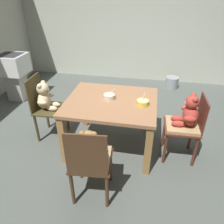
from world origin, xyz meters
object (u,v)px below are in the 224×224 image
Objects in this scene: porridge_bowl_yellow_near_right at (143,102)px; dining_table at (111,109)px; porridge_bowl_cream_center at (109,96)px; metal_pail at (172,82)px; teddy_chair_near_right at (187,119)px; teddy_chair_near_front at (90,155)px; sink_basin at (13,71)px; teddy_chair_near_left at (45,101)px.

dining_table is at bearing 174.29° from porridge_bowl_yellow_near_right.
porridge_bowl_cream_center is 0.43m from porridge_bowl_yellow_near_right.
dining_table reaches higher than metal_pail.
teddy_chair_near_right is 6.16× the size of porridge_bowl_cream_center.
porridge_bowl_yellow_near_right is (0.43, 0.81, 0.18)m from teddy_chair_near_front.
porridge_bowl_yellow_near_right reaches higher than dining_table.
porridge_bowl_yellow_near_right is at bearing -10.77° from porridge_bowl_cream_center.
teddy_chair_near_front reaches higher than sink_basin.
teddy_chair_near_right is (0.93, -0.04, -0.01)m from dining_table.
metal_pail is (0.52, 2.19, -0.62)m from porridge_bowl_yellow_near_right.
sink_basin is at bearing 152.94° from dining_table.
teddy_chair_near_front is at bearing -92.54° from dining_table.
dining_table is 1.26× the size of teddy_chair_near_right.
sink_basin reaches higher than porridge_bowl_yellow_near_right.
sink_basin is 3.19m from metal_pail.
sink_basin is (-1.11, 0.98, -0.00)m from teddy_chair_near_left.
sink_basin is at bearing 41.18° from teddy_chair_near_front.
porridge_bowl_cream_center reaches higher than metal_pail.
teddy_chair_near_right is 0.56m from porridge_bowl_yellow_near_right.
sink_basin is 3.19× the size of metal_pail.
teddy_chair_near_right is 0.98× the size of teddy_chair_near_front.
teddy_chair_near_right is 5.72× the size of porridge_bowl_yellow_near_right.
teddy_chair_near_front is 6.31× the size of porridge_bowl_cream_center.
porridge_bowl_yellow_near_right is 0.18× the size of sink_basin.
dining_table is at bearing -113.03° from metal_pail.
teddy_chair_near_left is at bearing 176.14° from dining_table.
porridge_bowl_cream_center is 2.39m from metal_pail.
teddy_chair_near_left is 5.86× the size of porridge_bowl_yellow_near_right.
porridge_bowl_yellow_near_right is (0.42, -0.08, 0.00)m from porridge_bowl_cream_center.
sink_basin is at bearing 153.49° from porridge_bowl_cream_center.
porridge_bowl_cream_center reaches higher than dining_table.
metal_pail is at bearing 20.41° from sink_basin.
sink_basin is at bearing -21.69° from teddy_chair_near_right.
porridge_bowl_yellow_near_right reaches higher than porridge_bowl_cream_center.
teddy_chair_near_front is (-0.97, -0.81, -0.02)m from teddy_chair_near_right.
sink_basin is at bearing 136.26° from teddy_chair_near_left.
dining_table is 2.38m from metal_pail.
teddy_chair_near_left is 1.04× the size of sink_basin.
teddy_chair_near_left is at bearing -131.57° from metal_pail.
porridge_bowl_yellow_near_right is 2.68m from sink_basin.
porridge_bowl_cream_center is at bearing -114.23° from metal_pail.
sink_basin reaches higher than porridge_bowl_cream_center.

